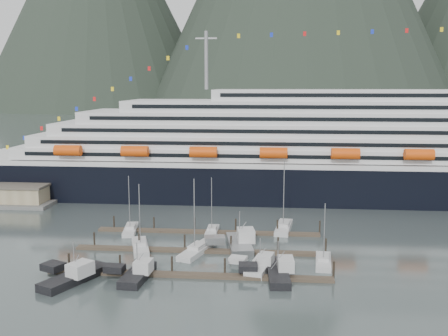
{
  "coord_description": "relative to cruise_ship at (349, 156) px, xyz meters",
  "views": [
    {
      "loc": [
        8.57,
        -92.56,
        31.74
      ],
      "look_at": [
        -1.99,
        22.0,
        13.3
      ],
      "focal_mm": 42.0,
      "sensor_mm": 36.0,
      "label": 1
    }
  ],
  "objects": [
    {
      "name": "trawler_c",
      "position": [
        -20.35,
        -63.42,
        -11.18
      ],
      "size": [
        9.36,
        13.24,
        6.64
      ],
      "rotation": [
        0.0,
        0.0,
        1.64
      ],
      "color": "black",
      "rests_on": "ground"
    },
    {
      "name": "trawler_b",
      "position": [
        -43.37,
        -66.67,
        -11.16
      ],
      "size": [
        8.12,
        10.65,
        6.76
      ],
      "rotation": [
        0.0,
        0.0,
        1.5
      ],
      "color": "black",
      "rests_on": "ground"
    },
    {
      "name": "sailboat_d",
      "position": [
        -35.32,
        -52.46,
        -11.6
      ],
      "size": [
        6.33,
        12.65,
        15.08
      ],
      "rotation": [
        0.0,
        0.0,
        1.28
      ],
      "color": "silver",
      "rests_on": "ground"
    },
    {
      "name": "ground",
      "position": [
        -30.03,
        -54.94,
        -12.04
      ],
      "size": [
        1600.0,
        1600.0,
        0.0
      ],
      "primitive_type": "plane",
      "color": "#434F4E",
      "rests_on": "ground"
    },
    {
      "name": "trawler_d",
      "position": [
        -23.35,
        -60.54,
        -11.22
      ],
      "size": [
        8.16,
        10.81,
        6.14
      ],
      "rotation": [
        0.0,
        0.0,
        1.36
      ],
      "color": "silver",
      "rests_on": "ground"
    },
    {
      "name": "trawler_e",
      "position": [
        -27.66,
        -49.07,
        -11.03
      ],
      "size": [
        10.05,
        13.16,
        8.27
      ],
      "rotation": [
        0.0,
        0.0,
        1.74
      ],
      "color": "#939699",
      "rests_on": "ground"
    },
    {
      "name": "sailboat_g",
      "position": [
        -18.6,
        -34.95,
        -11.59
      ],
      "size": [
        4.37,
        12.17,
        16.0
      ],
      "rotation": [
        0.0,
        0.0,
        1.45
      ],
      "color": "silver",
      "rests_on": "ground"
    },
    {
      "name": "dock_far",
      "position": [
        -34.95,
        -38.89,
        -11.73
      ],
      "size": [
        48.18,
        2.28,
        3.2
      ],
      "color": "#41382A",
      "rests_on": "ground"
    },
    {
      "name": "trawler_a",
      "position": [
        -53.27,
        -68.71,
        -11.13
      ],
      "size": [
        11.0,
        13.32,
        7.16
      ],
      "rotation": [
        0.0,
        0.0,
        1.14
      ],
      "color": "black",
      "rests_on": "ground"
    },
    {
      "name": "dock_mid",
      "position": [
        -34.95,
        -51.89,
        -11.73
      ],
      "size": [
        48.18,
        2.28,
        3.2
      ],
      "color": "#41382A",
      "rests_on": "ground"
    },
    {
      "name": "dock_near",
      "position": [
        -34.95,
        -64.89,
        -11.73
      ],
      "size": [
        48.18,
        2.28,
        3.2
      ],
      "color": "#41382A",
      "rests_on": "ground"
    },
    {
      "name": "sailboat_f",
      "position": [
        -34.03,
        -38.99,
        -11.63
      ],
      "size": [
        2.42,
        8.26,
        12.73
      ],
      "rotation": [
        0.0,
        0.0,
        1.58
      ],
      "color": "silver",
      "rests_on": "ground"
    },
    {
      "name": "sailboat_h",
      "position": [
        -12.03,
        -56.82,
        -11.63
      ],
      "size": [
        3.41,
        9.31,
        11.8
      ],
      "rotation": [
        0.0,
        0.0,
        1.48
      ],
      "color": "silver",
      "rests_on": "ground"
    },
    {
      "name": "sailboat_e",
      "position": [
        -51.86,
        -39.5,
        -11.63
      ],
      "size": [
        4.05,
        10.14,
        12.95
      ],
      "rotation": [
        0.0,
        0.0,
        1.73
      ],
      "color": "silver",
      "rests_on": "ground"
    },
    {
      "name": "cruise_ship",
      "position": [
        0.0,
        0.0,
        0.0
      ],
      "size": [
        210.0,
        30.4,
        50.3
      ],
      "color": "black",
      "rests_on": "ground"
    },
    {
      "name": "sailboat_b",
      "position": [
        -46.74,
        -51.26,
        -11.61
      ],
      "size": [
        6.0,
        11.26,
        13.62
      ],
      "rotation": [
        0.0,
        0.0,
        1.88
      ],
      "color": "silver",
      "rests_on": "ground"
    }
  ]
}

